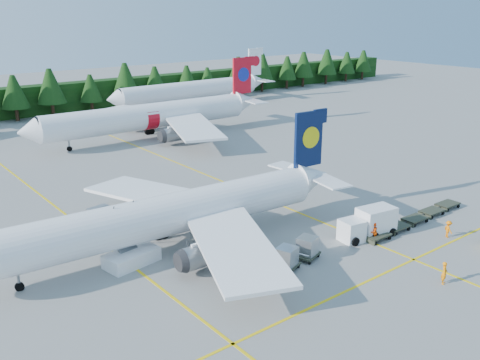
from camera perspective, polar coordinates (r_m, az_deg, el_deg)
ground at (r=48.75m, az=8.13°, el=-7.88°), size 320.00×320.00×0.00m
taxi_stripe_a at (r=57.15m, az=-16.88°, el=-4.53°), size 0.25×120.00×0.01m
taxi_stripe_b at (r=66.30m, az=-0.71°, el=-0.63°), size 0.25×120.00×0.01m
taxi_stripe_cross at (r=45.31m, az=13.68°, el=-10.33°), size 80.00×0.25×0.01m
treeline_hedge at (r=117.86m, az=-22.07°, el=7.77°), size 220.00×4.00×6.00m
airliner_navy at (r=47.74m, az=-9.34°, el=-4.17°), size 37.90×31.12×11.02m
airliner_red at (r=90.76m, az=-10.16°, el=6.60°), size 42.76×35.18×12.43m
airliner_far_right at (r=119.77m, az=-5.74°, el=9.47°), size 40.93×5.09×11.90m
airstairs at (r=47.40m, az=-11.76°, el=-7.67°), size 4.95×6.72×4.15m
service_truck at (r=52.70m, az=13.44°, el=-4.54°), size 6.06×2.98×2.80m
dolly_train at (r=57.78m, az=18.15°, el=-3.90°), size 15.69×2.28×0.15m
uld_pair at (r=46.36m, az=6.12°, el=-7.63°), size 5.48×2.73×1.71m
crew_a at (r=46.12m, az=20.96°, el=-9.23°), size 0.82×0.74×1.89m
crew_b at (r=52.11m, az=14.04°, el=-5.39°), size 1.02×0.86×1.87m
crew_c at (r=55.17m, az=21.34°, el=-4.90°), size 0.73×0.83×1.68m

